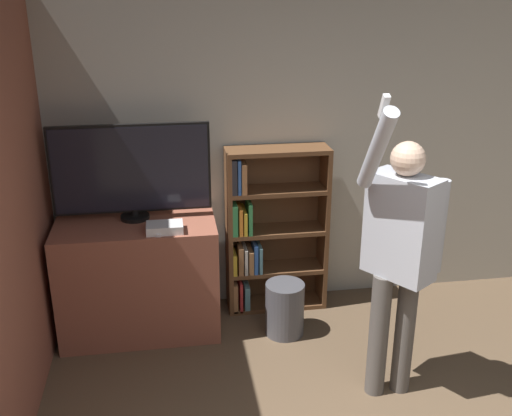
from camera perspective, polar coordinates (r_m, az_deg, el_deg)
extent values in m
cube|color=#B2AD9E|center=(4.98, 4.42, 5.80)|extent=(6.07, 0.06, 2.70)
cube|color=#93513D|center=(4.82, -11.08, -6.43)|extent=(1.21, 0.67, 0.92)
cylinder|color=black|center=(4.70, -11.45, -0.83)|extent=(0.22, 0.22, 0.03)
cylinder|color=black|center=(4.68, -11.48, -0.37)|extent=(0.06, 0.06, 0.05)
cube|color=black|center=(4.57, -11.79, 3.68)|extent=(1.18, 0.04, 0.68)
cube|color=black|center=(4.55, -11.80, 3.60)|extent=(1.15, 0.01, 0.64)
cube|color=white|center=(4.41, -8.69, -1.86)|extent=(0.27, 0.18, 0.06)
cube|color=white|center=(4.39, -9.16, -2.28)|extent=(0.06, 0.14, 0.02)
cube|color=brown|center=(4.91, -2.60, -2.39)|extent=(0.04, 0.28, 1.40)
cube|color=brown|center=(5.05, 6.42, -1.84)|extent=(0.04, 0.28, 1.40)
cube|color=brown|center=(5.08, 1.70, -1.54)|extent=(0.83, 0.01, 1.40)
cube|color=brown|center=(5.27, 1.89, -8.97)|extent=(0.76, 0.28, 0.04)
cube|color=brown|center=(5.11, 1.93, -5.74)|extent=(0.76, 0.28, 0.04)
cube|color=brown|center=(4.96, 1.98, -2.12)|extent=(0.76, 0.28, 0.04)
cube|color=brown|center=(4.84, 2.03, 1.71)|extent=(0.76, 0.28, 0.04)
cube|color=brown|center=(4.74, 2.08, 5.50)|extent=(0.76, 0.28, 0.04)
cube|color=#99663D|center=(5.15, -2.08, -8.09)|extent=(0.04, 0.26, 0.26)
cube|color=red|center=(5.13, -1.52, -8.16)|extent=(0.02, 0.21, 0.26)
cube|color=#5B8E99|center=(5.15, -0.97, -8.23)|extent=(0.04, 0.23, 0.23)
cube|color=gold|center=(4.98, -2.12, -5.09)|extent=(0.03, 0.21, 0.18)
cube|color=#99663D|center=(4.97, -1.55, -4.77)|extent=(0.04, 0.20, 0.24)
cube|color=beige|center=(4.99, -1.08, -4.79)|extent=(0.03, 0.22, 0.22)
cube|color=#99663D|center=(5.00, -0.59, -4.88)|extent=(0.04, 0.22, 0.20)
cube|color=#2D569E|center=(4.99, -0.14, -4.58)|extent=(0.03, 0.21, 0.25)
cube|color=#5B8E99|center=(4.99, 0.32, -4.68)|extent=(0.03, 0.21, 0.23)
cube|color=#338447|center=(4.83, -2.13, -0.90)|extent=(0.04, 0.22, 0.26)
cube|color=orange|center=(4.84, -1.58, -1.06)|extent=(0.03, 0.22, 0.22)
cube|color=gold|center=(4.87, -1.17, -1.12)|extent=(0.03, 0.26, 0.19)
cube|color=#338447|center=(4.85, -0.68, -0.76)|extent=(0.03, 0.23, 0.26)
cube|color=#232328|center=(4.70, -2.18, 3.17)|extent=(0.04, 0.21, 0.28)
cube|color=#2D569E|center=(4.70, -1.71, 3.15)|extent=(0.02, 0.20, 0.28)
cube|color=#99663D|center=(4.72, -1.26, 3.01)|extent=(0.04, 0.21, 0.24)
cylinder|color=#56514C|center=(4.12, 11.59, -11.80)|extent=(0.13, 0.13, 0.88)
cylinder|color=#56514C|center=(4.18, 13.95, -11.49)|extent=(0.13, 0.13, 0.88)
cube|color=#B7BCC6|center=(3.80, 13.70, -1.74)|extent=(0.42, 0.48, 0.66)
sphere|color=beige|center=(3.66, 14.28, 4.57)|extent=(0.21, 0.21, 0.21)
cylinder|color=#B7BCC6|center=(3.90, 16.98, -1.69)|extent=(0.09, 0.09, 0.61)
cylinder|color=#B7BCC6|center=(3.44, 11.44, 5.48)|extent=(0.09, 0.42, 0.55)
cube|color=white|center=(3.32, 12.11, 9.46)|extent=(0.04, 0.09, 0.14)
cylinder|color=#4C4C51|center=(4.78, 2.75, -9.56)|extent=(0.31, 0.31, 0.43)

